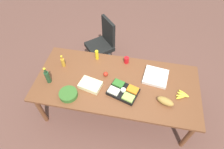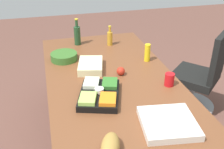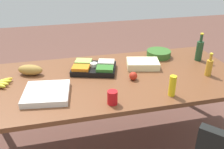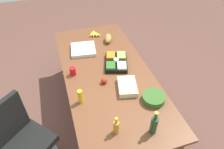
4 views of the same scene
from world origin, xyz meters
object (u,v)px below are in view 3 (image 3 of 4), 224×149
at_px(sheet_cake, 143,64).
at_px(veggie_tray, 94,68).
at_px(apple_red, 133,76).
at_px(salad_bowl, 159,54).
at_px(conference_table, 110,83).
at_px(wine_bottle, 199,50).
at_px(mustard_bottle, 172,86).
at_px(red_solo_cup, 112,97).
at_px(dressing_bottle, 209,67).
at_px(pizza_box, 47,93).
at_px(bread_loaf, 30,70).
at_px(banana_bunch, 1,83).

bearing_deg(sheet_cake, veggie_tray, 177.44).
xyz_separation_m(apple_red, salad_bowl, (0.45, 0.47, -0.00)).
xyz_separation_m(conference_table, wine_bottle, (1.02, 0.18, 0.18)).
height_order(conference_table, mustard_bottle, mustard_bottle).
relative_size(conference_table, red_solo_cup, 22.74).
bearing_deg(wine_bottle, veggie_tray, -179.63).
xyz_separation_m(apple_red, red_solo_cup, (-0.28, -0.35, 0.02)).
height_order(mustard_bottle, salad_bowl, mustard_bottle).
distance_m(dressing_bottle, pizza_box, 1.50).
relative_size(bread_loaf, veggie_tray, 0.49).
relative_size(bread_loaf, dressing_bottle, 1.07).
bearing_deg(dressing_bottle, pizza_box, -178.87).
height_order(salad_bowl, sheet_cake, salad_bowl).
bearing_deg(apple_red, red_solo_cup, -129.05).
xyz_separation_m(dressing_bottle, red_solo_cup, (-1.00, -0.27, -0.03)).
bearing_deg(red_solo_cup, salad_bowl, 48.03).
bearing_deg(red_solo_cup, pizza_box, 154.39).
relative_size(conference_table, banana_bunch, 12.44).
bearing_deg(veggie_tray, red_solo_cup, -86.32).
distance_m(mustard_bottle, pizza_box, 1.02).
relative_size(veggie_tray, banana_bunch, 2.44).
distance_m(wine_bottle, pizza_box, 1.65).
relative_size(conference_table, dressing_bottle, 11.11).
xyz_separation_m(wine_bottle, pizza_box, (-1.60, -0.38, -0.09)).
height_order(mustard_bottle, red_solo_cup, mustard_bottle).
distance_m(apple_red, banana_bunch, 1.18).
bearing_deg(conference_table, dressing_bottle, -10.82).
bearing_deg(veggie_tray, mustard_bottle, -48.23).
xyz_separation_m(bread_loaf, sheet_cake, (1.10, -0.09, -0.02)).
bearing_deg(red_solo_cup, bread_loaf, 133.59).
bearing_deg(pizza_box, banana_bunch, 153.03).
relative_size(apple_red, wine_bottle, 0.25).
bearing_deg(banana_bunch, apple_red, -8.05).
height_order(bread_loaf, apple_red, bread_loaf).
xyz_separation_m(mustard_bottle, banana_bunch, (-1.39, 0.50, -0.06)).
bearing_deg(salad_bowl, bread_loaf, -174.35).
height_order(veggie_tray, sheet_cake, veggie_tray).
bearing_deg(banana_bunch, pizza_box, -34.80).
bearing_deg(banana_bunch, sheet_cake, 3.35).
distance_m(bread_loaf, mustard_bottle, 1.32).
bearing_deg(wine_bottle, bread_loaf, 178.17).
relative_size(bread_loaf, pizza_box, 0.67).
distance_m(conference_table, mustard_bottle, 0.62).
relative_size(conference_table, veggie_tray, 5.10).
bearing_deg(veggie_tray, pizza_box, -140.54).
height_order(veggie_tray, wine_bottle, wine_bottle).
distance_m(apple_red, dressing_bottle, 0.73).
relative_size(veggie_tray, wine_bottle, 1.62).
bearing_deg(wine_bottle, sheet_cake, -177.36).
bearing_deg(banana_bunch, bread_loaf, 33.89).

